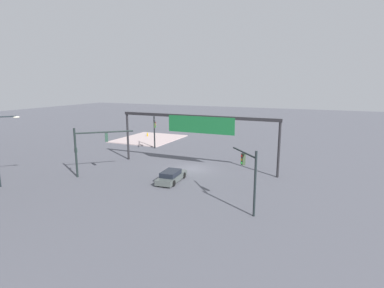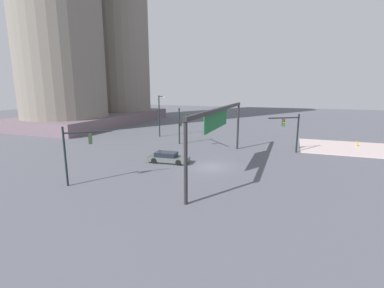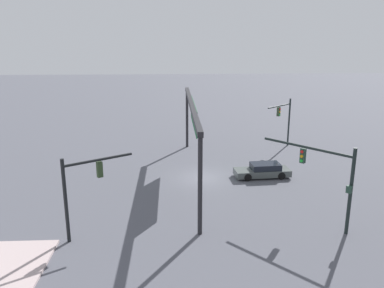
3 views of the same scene
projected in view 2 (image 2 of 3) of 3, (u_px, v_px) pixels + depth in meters
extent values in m
plane|color=#53555E|center=(212.00, 167.00, 29.54)|extent=(190.65, 190.65, 0.00)
cube|color=#C2ACAB|center=(345.00, 148.00, 38.70)|extent=(10.05, 11.94, 0.15)
cylinder|color=black|center=(65.00, 157.00, 23.43)|extent=(0.18, 0.18, 5.22)
cylinder|color=black|center=(88.00, 132.00, 23.72)|extent=(2.75, 3.12, 0.14)
cube|color=#32442D|center=(90.00, 139.00, 23.89)|extent=(0.41, 0.41, 0.95)
cylinder|color=red|center=(90.00, 135.00, 23.97)|extent=(0.18, 0.19, 0.20)
cylinder|color=orange|center=(90.00, 138.00, 24.03)|extent=(0.18, 0.19, 0.20)
cylinder|color=green|center=(91.00, 142.00, 24.09)|extent=(0.18, 0.19, 0.20)
cylinder|color=black|center=(297.00, 133.00, 35.73)|extent=(0.21, 0.21, 5.11)
cylinder|color=black|center=(284.00, 118.00, 34.84)|extent=(2.45, 3.69, 0.16)
cube|color=#2E4325|center=(283.00, 123.00, 34.96)|extent=(0.39, 0.41, 0.95)
cylinder|color=red|center=(284.00, 120.00, 34.75)|extent=(0.16, 0.20, 0.20)
cylinder|color=orange|center=(284.00, 123.00, 34.81)|extent=(0.16, 0.20, 0.20)
cylinder|color=green|center=(284.00, 125.00, 34.87)|extent=(0.16, 0.20, 0.20)
cylinder|color=black|center=(179.00, 126.00, 41.21)|extent=(0.22, 0.22, 5.45)
cylinder|color=black|center=(186.00, 114.00, 37.92)|extent=(4.79, 4.29, 0.17)
cube|color=#254135|center=(187.00, 118.00, 37.89)|extent=(0.41, 0.41, 0.95)
cylinder|color=red|center=(188.00, 116.00, 37.89)|extent=(0.19, 0.18, 0.20)
cylinder|color=orange|center=(188.00, 118.00, 37.95)|extent=(0.19, 0.18, 0.20)
cylinder|color=green|center=(188.00, 120.00, 38.01)|extent=(0.19, 0.18, 0.20)
cube|color=#254135|center=(181.00, 125.00, 41.25)|extent=(0.38, 0.38, 0.44)
cylinder|color=black|center=(159.00, 116.00, 47.22)|extent=(0.20, 0.20, 7.14)
cylinder|color=black|center=(161.00, 96.00, 45.65)|extent=(1.42, 1.68, 0.12)
ellipsoid|color=silver|center=(164.00, 97.00, 44.79)|extent=(0.61, 0.65, 0.20)
cylinder|color=#232226|center=(186.00, 164.00, 19.56)|extent=(0.28, 0.28, 6.11)
cylinder|color=#232226|center=(238.00, 127.00, 37.74)|extent=(0.28, 0.28, 6.11)
cube|color=#232226|center=(221.00, 109.00, 27.99)|extent=(20.17, 0.35, 0.35)
cube|color=#176231|center=(217.00, 119.00, 27.58)|extent=(8.41, 0.08, 1.99)
cube|color=#6B5861|center=(97.00, 118.00, 66.03)|extent=(37.81, 18.97, 2.41)
cube|color=#4C5452|center=(169.00, 159.00, 31.29)|extent=(2.08, 4.82, 0.55)
cube|color=black|center=(166.00, 154.00, 31.26)|extent=(1.70, 2.55, 0.50)
cylinder|color=black|center=(183.00, 159.00, 31.68)|extent=(0.27, 0.65, 0.64)
cylinder|color=black|center=(178.00, 163.00, 30.16)|extent=(0.27, 0.65, 0.64)
cylinder|color=black|center=(159.00, 157.00, 32.46)|extent=(0.27, 0.65, 0.64)
cylinder|color=black|center=(154.00, 161.00, 30.94)|extent=(0.27, 0.65, 0.64)
cylinder|color=gold|center=(357.00, 144.00, 39.38)|extent=(0.22, 0.22, 0.55)
sphere|color=#B8A905|center=(357.00, 142.00, 39.31)|extent=(0.18, 0.18, 0.18)
cylinder|color=#B8A905|center=(357.00, 144.00, 39.52)|extent=(0.12, 0.10, 0.10)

